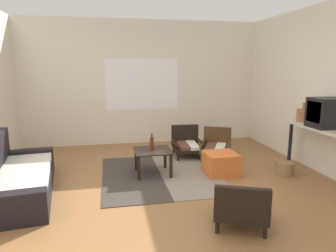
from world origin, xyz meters
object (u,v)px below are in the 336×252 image
object	(u,v)px
armchair_striped_foreground	(241,206)
couch	(15,179)
clay_vase	(305,115)
armchair_corner	(216,145)
glass_bottle	(152,143)
armchair_by_window	(187,143)
coffee_table	(153,155)
console_shelf	(319,132)
crt_television	(327,113)
ottoman_orange	(221,164)
wicker_basket	(285,168)

from	to	relation	value
armchair_striped_foreground	couch	bearing A→B (deg)	152.46
couch	clay_vase	xyz separation A→B (m)	(4.39, 0.14, 0.71)
armchair_corner	glass_bottle	size ratio (longest dim) A/B	3.00
armchair_by_window	glass_bottle	size ratio (longest dim) A/B	2.48
coffee_table	glass_bottle	size ratio (longest dim) A/B	2.14
console_shelf	crt_television	xyz separation A→B (m)	(-0.00, -0.13, 0.31)
ottoman_orange	coffee_table	bearing A→B (deg)	168.67
armchair_corner	crt_television	bearing A→B (deg)	-53.17
armchair_corner	glass_bottle	world-z (taller)	glass_bottle
couch	armchair_by_window	world-z (taller)	couch
wicker_basket	console_shelf	bearing A→B (deg)	-32.96
ottoman_orange	couch	bearing A→B (deg)	-175.74
console_shelf	couch	bearing A→B (deg)	177.01
coffee_table	console_shelf	bearing A→B (deg)	-15.23
coffee_table	clay_vase	bearing A→B (deg)	-6.84
wicker_basket	armchair_by_window	bearing A→B (deg)	133.29
armchair_by_window	crt_television	size ratio (longest dim) A/B	1.46
crt_television	glass_bottle	size ratio (longest dim) A/B	1.70
clay_vase	wicker_basket	xyz separation A→B (m)	(-0.37, -0.13, -0.84)
couch	wicker_basket	size ratio (longest dim) A/B	7.26
console_shelf	clay_vase	xyz separation A→B (m)	(0.00, 0.37, 0.20)
crt_television	wicker_basket	world-z (taller)	crt_television
coffee_table	crt_television	xyz separation A→B (m)	(2.44, -0.80, 0.72)
armchair_by_window	armchair_corner	world-z (taller)	armchair_by_window
armchair_by_window	armchair_striped_foreground	size ratio (longest dim) A/B	0.87
armchair_by_window	ottoman_orange	size ratio (longest dim) A/B	1.35
ottoman_orange	clay_vase	bearing A→B (deg)	-3.30
armchair_corner	wicker_basket	size ratio (longest dim) A/B	2.83
coffee_table	ottoman_orange	bearing A→B (deg)	-11.33
clay_vase	ottoman_orange	bearing A→B (deg)	176.70
glass_bottle	wicker_basket	xyz separation A→B (m)	(2.09, -0.43, -0.41)
armchair_corner	clay_vase	bearing A→B (deg)	-41.37
coffee_table	clay_vase	size ratio (longest dim) A/B	1.89
ottoman_orange	glass_bottle	bearing A→B (deg)	168.79
wicker_basket	crt_television	bearing A→B (deg)	-45.56
crt_television	glass_bottle	distance (m)	2.64
console_shelf	armchair_striped_foreground	bearing A→B (deg)	-146.97
couch	glass_bottle	world-z (taller)	couch
armchair_by_window	armchair_corner	xyz separation A→B (m)	(0.52, -0.23, -0.01)
armchair_corner	coffee_table	bearing A→B (deg)	-152.20
armchair_striped_foreground	glass_bottle	size ratio (longest dim) A/B	2.85
armchair_by_window	glass_bottle	world-z (taller)	glass_bottle
armchair_striped_foreground	crt_television	bearing A→B (deg)	29.88
couch	coffee_table	distance (m)	1.99
couch	coffee_table	bearing A→B (deg)	12.71
ottoman_orange	wicker_basket	size ratio (longest dim) A/B	1.73
armchair_striped_foreground	wicker_basket	distance (m)	1.96
armchair_striped_foreground	clay_vase	distance (m)	2.42
armchair_corner	console_shelf	bearing A→B (deg)	-50.48
console_shelf	crt_television	distance (m)	0.34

